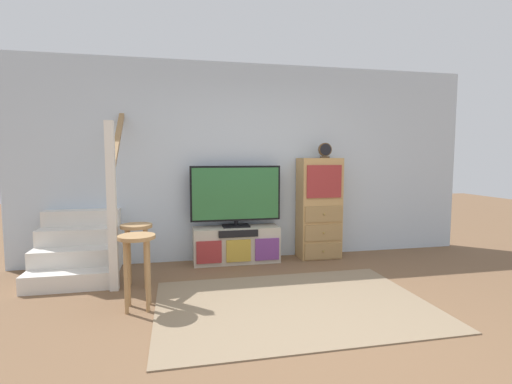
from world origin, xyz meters
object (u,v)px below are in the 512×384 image
object	(u,v)px
bar_stool_near	(137,254)
bar_stool_far	(137,240)
television	(236,195)
desk_clock	(325,150)
media_console	(236,245)
side_cabinet	(319,208)

from	to	relation	value
bar_stool_near	bar_stool_far	size ratio (longest dim) A/B	1.02
television	desk_clock	distance (m)	1.39
media_console	desk_clock	bearing A→B (deg)	-0.22
desk_clock	media_console	bearing A→B (deg)	179.78
media_console	bar_stool_near	size ratio (longest dim) A/B	1.64
bar_stool_near	television	bearing A→B (deg)	50.54
media_console	bar_stool_near	world-z (taller)	bar_stool_near
media_console	side_cabinet	world-z (taller)	side_cabinet
media_console	bar_stool_far	distance (m)	1.44
desk_clock	bar_stool_near	world-z (taller)	desk_clock
bar_stool_near	bar_stool_far	xyz separation A→B (m)	(-0.07, 0.65, -0.01)
media_console	television	bearing A→B (deg)	90.00
media_console	bar_stool_far	world-z (taller)	bar_stool_far
side_cabinet	bar_stool_near	bearing A→B (deg)	-149.34
media_console	side_cabinet	size ratio (longest dim) A/B	0.82
desk_clock	television	bearing A→B (deg)	178.69
bar_stool_near	media_console	bearing A→B (deg)	50.06
side_cabinet	bar_stool_near	xyz separation A→B (m)	(-2.34, -1.38, -0.18)
television	desk_clock	size ratio (longest dim) A/B	5.81
television	bar_stool_near	world-z (taller)	television
television	desk_clock	world-z (taller)	desk_clock
television	bar_stool_far	bearing A→B (deg)	-148.30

